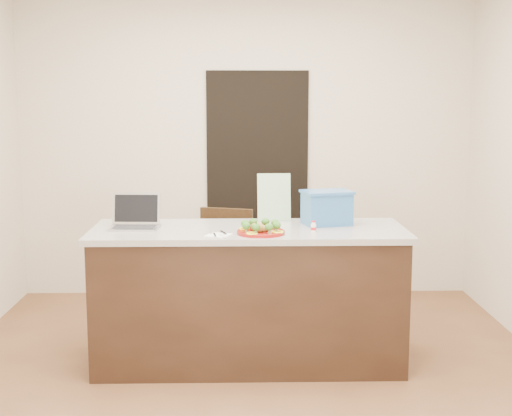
{
  "coord_description": "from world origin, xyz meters",
  "views": [
    {
      "loc": [
        -0.06,
        -4.34,
        1.77
      ],
      "look_at": [
        0.05,
        0.2,
        1.06
      ],
      "focal_mm": 50.0,
      "sensor_mm": 36.0,
      "label": 1
    }
  ],
  "objects_px": {
    "yogurt_bottle": "(313,227)",
    "laptop": "(135,218)",
    "island": "(249,296)",
    "blue_box": "(327,207)",
    "napkin": "(218,235)",
    "plate": "(261,232)",
    "chair": "(227,263)"
  },
  "relations": [
    {
      "from": "napkin",
      "to": "chair",
      "type": "xyz_separation_m",
      "value": [
        0.03,
        0.9,
        -0.39
      ]
    },
    {
      "from": "island",
      "to": "napkin",
      "type": "relative_size",
      "value": 14.85
    },
    {
      "from": "island",
      "to": "chair",
      "type": "relative_size",
      "value": 2.21
    },
    {
      "from": "blue_box",
      "to": "chair",
      "type": "relative_size",
      "value": 0.39
    },
    {
      "from": "island",
      "to": "chair",
      "type": "distance_m",
      "value": 0.68
    },
    {
      "from": "yogurt_bottle",
      "to": "blue_box",
      "type": "xyz_separation_m",
      "value": [
        0.12,
        0.27,
        0.09
      ]
    },
    {
      "from": "yogurt_bottle",
      "to": "blue_box",
      "type": "bearing_deg",
      "value": 66.68
    },
    {
      "from": "yogurt_bottle",
      "to": "plate",
      "type": "bearing_deg",
      "value": -172.09
    },
    {
      "from": "island",
      "to": "blue_box",
      "type": "height_order",
      "value": "blue_box"
    },
    {
      "from": "laptop",
      "to": "blue_box",
      "type": "relative_size",
      "value": 0.89
    },
    {
      "from": "island",
      "to": "chair",
      "type": "xyz_separation_m",
      "value": [
        -0.16,
        0.66,
        0.07
      ]
    },
    {
      "from": "yogurt_bottle",
      "to": "laptop",
      "type": "height_order",
      "value": "laptop"
    },
    {
      "from": "napkin",
      "to": "yogurt_bottle",
      "type": "height_order",
      "value": "yogurt_bottle"
    },
    {
      "from": "plate",
      "to": "blue_box",
      "type": "xyz_separation_m",
      "value": [
        0.45,
        0.32,
        0.1
      ]
    },
    {
      "from": "napkin",
      "to": "blue_box",
      "type": "bearing_deg",
      "value": 27.37
    },
    {
      "from": "laptop",
      "to": "blue_box",
      "type": "xyz_separation_m",
      "value": [
        1.27,
        0.08,
        0.06
      ]
    },
    {
      "from": "island",
      "to": "laptop",
      "type": "bearing_deg",
      "value": 176.63
    },
    {
      "from": "blue_box",
      "to": "napkin",
      "type": "bearing_deg",
      "value": -166.68
    },
    {
      "from": "island",
      "to": "yogurt_bottle",
      "type": "relative_size",
      "value": 28.1
    },
    {
      "from": "napkin",
      "to": "chair",
      "type": "distance_m",
      "value": 0.99
    },
    {
      "from": "napkin",
      "to": "laptop",
      "type": "relative_size",
      "value": 0.42
    },
    {
      "from": "yogurt_bottle",
      "to": "napkin",
      "type": "bearing_deg",
      "value": -170.39
    },
    {
      "from": "plate",
      "to": "blue_box",
      "type": "bearing_deg",
      "value": 35.0
    },
    {
      "from": "island",
      "to": "plate",
      "type": "relative_size",
      "value": 6.8
    },
    {
      "from": "plate",
      "to": "blue_box",
      "type": "height_order",
      "value": "blue_box"
    },
    {
      "from": "blue_box",
      "to": "chair",
      "type": "bearing_deg",
      "value": 128.19
    },
    {
      "from": "plate",
      "to": "laptop",
      "type": "height_order",
      "value": "laptop"
    },
    {
      "from": "plate",
      "to": "chair",
      "type": "distance_m",
      "value": 0.97
    },
    {
      "from": "island",
      "to": "yogurt_bottle",
      "type": "distance_m",
      "value": 0.65
    },
    {
      "from": "napkin",
      "to": "blue_box",
      "type": "xyz_separation_m",
      "value": [
        0.72,
        0.37,
        0.11
      ]
    },
    {
      "from": "island",
      "to": "napkin",
      "type": "height_order",
      "value": "napkin"
    },
    {
      "from": "laptop",
      "to": "chair",
      "type": "xyz_separation_m",
      "value": [
        0.59,
        0.62,
        -0.45
      ]
    }
  ]
}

